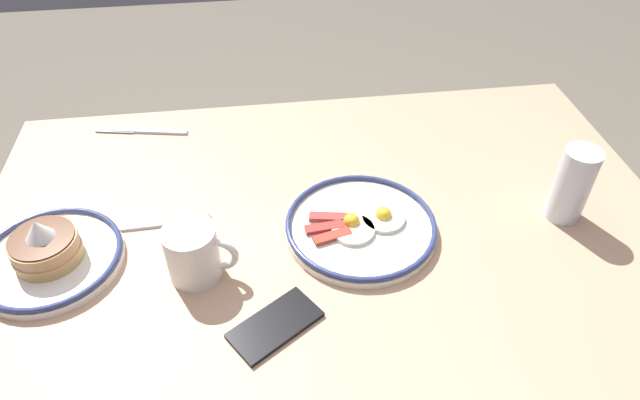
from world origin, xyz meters
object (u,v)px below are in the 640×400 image
at_px(plate_center_pancakes, 361,226).
at_px(cell_phone, 275,325).
at_px(plate_near_main, 49,254).
at_px(butter_knife, 142,131).
at_px(fork_near, 162,224).
at_px(coffee_mug, 194,252).
at_px(drinking_glass, 571,188).

distance_m(plate_center_pancakes, cell_phone, 0.26).
distance_m(plate_near_main, butter_knife, 0.41).
xyz_separation_m(plate_center_pancakes, butter_knife, (0.43, -0.38, -0.01)).
relative_size(fork_near, butter_knife, 0.88).
bearing_deg(fork_near, plate_near_main, 21.94).
relative_size(plate_center_pancakes, fork_near, 1.51).
height_order(coffee_mug, drinking_glass, drinking_glass).
distance_m(plate_center_pancakes, drinking_glass, 0.39).
bearing_deg(fork_near, cell_phone, 126.79).
bearing_deg(butter_knife, coffee_mug, 107.28).
relative_size(coffee_mug, drinking_glass, 0.81).
xyz_separation_m(plate_center_pancakes, cell_phone, (0.17, 0.19, -0.01)).
xyz_separation_m(plate_near_main, cell_phone, (-0.38, 0.18, -0.02)).
bearing_deg(cell_phone, plate_near_main, -59.79).
relative_size(plate_near_main, fork_near, 1.33).
bearing_deg(cell_phone, fork_near, -86.83).
height_order(coffee_mug, butter_knife, coffee_mug).
height_order(plate_near_main, cell_phone, plate_near_main).
height_order(plate_near_main, butter_knife, plate_near_main).
bearing_deg(plate_near_main, fork_near, -158.06).
xyz_separation_m(plate_near_main, fork_near, (-0.18, -0.07, -0.02)).
height_order(plate_near_main, fork_near, plate_near_main).
bearing_deg(cell_phone, butter_knife, -99.13).
distance_m(plate_near_main, fork_near, 0.20).
xyz_separation_m(plate_near_main, coffee_mug, (-0.25, 0.06, 0.03)).
xyz_separation_m(drinking_glass, fork_near, (0.75, -0.07, -0.06)).
xyz_separation_m(coffee_mug, butter_knife, (0.14, -0.45, -0.05)).
bearing_deg(butter_knife, plate_near_main, 73.82).
relative_size(drinking_glass, cell_phone, 1.04).
bearing_deg(coffee_mug, fork_near, -61.65).
relative_size(plate_center_pancakes, cell_phone, 1.94).
bearing_deg(plate_center_pancakes, fork_near, -10.26).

